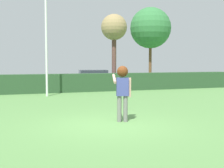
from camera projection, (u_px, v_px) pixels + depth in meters
name	position (u px, v px, depth m)	size (l,w,h in m)	color
ground_plane	(111.00, 125.00, 9.59)	(60.00, 60.00, 0.00)	#598B48
person	(122.00, 86.00, 10.04)	(0.55, 0.81, 1.80)	slate
frisbee	(127.00, 80.00, 10.44)	(0.27, 0.27, 0.06)	yellow
lamppost	(46.00, 30.00, 17.26)	(0.24, 0.24, 6.66)	silver
hedge_row	(54.00, 83.00, 19.58)	(25.43, 0.90, 1.15)	#29492A
parked_car_blue	(93.00, 77.00, 25.44)	(4.40, 2.28, 1.25)	#263FA5
willow_tree	(114.00, 29.00, 26.59)	(2.20, 2.20, 5.93)	brown
maple_tree	(150.00, 28.00, 28.54)	(3.71, 3.71, 6.83)	brown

